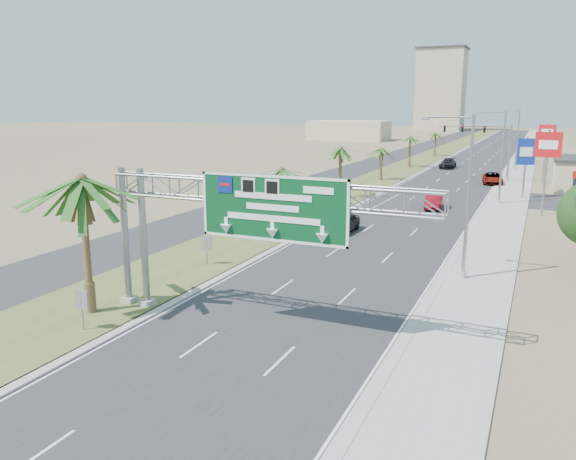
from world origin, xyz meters
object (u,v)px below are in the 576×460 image
(signal_mast, at_px, (494,147))
(pole_sign_red_far, at_px, (547,136))
(car_mid_lane, at_px, (434,201))
(car_far, at_px, (448,164))
(palm_near, at_px, (81,180))
(pole_sign_blue, at_px, (526,154))
(car_left_lane, at_px, (344,223))
(car_right_lane, at_px, (493,178))
(pole_sign_red_near, at_px, (548,149))
(sign_gantry, at_px, (247,203))

(signal_mast, height_order, pole_sign_red_far, pole_sign_red_far)
(car_mid_lane, xyz_separation_m, car_far, (-4.73, 40.74, 0.00))
(palm_near, distance_m, pole_sign_blue, 52.81)
(car_left_lane, xyz_separation_m, car_far, (0.29, 55.17, 0.04))
(car_left_lane, bearing_deg, palm_near, -103.27)
(car_far, distance_m, pole_sign_blue, 32.59)
(signal_mast, bearing_deg, pole_sign_red_far, 7.72)
(car_right_lane, relative_size, pole_sign_red_near, 0.67)
(palm_near, height_order, car_right_lane, palm_near)
(car_mid_lane, height_order, pole_sign_blue, pole_sign_blue)
(signal_mast, bearing_deg, car_right_lane, -84.10)
(palm_near, xyz_separation_m, car_left_lane, (5.68, 23.68, -6.15))
(palm_near, height_order, pole_sign_red_far, palm_near)
(palm_near, bearing_deg, pole_sign_blue, 68.99)
(car_far, relative_size, pole_sign_red_far, 0.68)
(car_mid_lane, bearing_deg, sign_gantry, -101.11)
(sign_gantry, xyz_separation_m, car_left_lane, (-2.45, 21.76, -5.28))
(signal_mast, distance_m, pole_sign_red_far, 6.87)
(pole_sign_red_far, bearing_deg, sign_gantry, -101.54)
(sign_gantry, relative_size, car_mid_lane, 3.40)
(sign_gantry, xyz_separation_m, car_right_lane, (6.56, 58.88, -5.29))
(pole_sign_red_far, bearing_deg, pole_sign_red_near, -89.90)
(pole_sign_blue, bearing_deg, palm_near, -111.01)
(pole_sign_red_near, distance_m, pole_sign_blue, 10.98)
(palm_near, bearing_deg, pole_sign_red_far, 72.07)
(car_mid_lane, bearing_deg, signal_mast, 74.86)
(car_left_lane, relative_size, car_far, 0.81)
(palm_near, distance_m, pole_sign_red_far, 68.18)
(sign_gantry, relative_size, signal_mast, 1.63)
(palm_near, height_order, car_mid_lane, palm_near)
(sign_gantry, relative_size, car_right_lane, 3.03)
(car_far, height_order, pole_sign_red_near, pole_sign_red_near)
(car_right_lane, height_order, pole_sign_red_near, pole_sign_red_near)
(signal_mast, relative_size, car_left_lane, 2.25)
(sign_gantry, height_order, signal_mast, signal_mast)
(car_far, xyz_separation_m, pole_sign_red_far, (15.01, -13.99, 5.67))
(pole_sign_red_near, bearing_deg, car_far, 110.50)
(car_far, relative_size, pole_sign_blue, 0.79)
(car_left_lane, bearing_deg, pole_sign_blue, 62.87)
(pole_sign_red_near, relative_size, pole_sign_red_far, 1.01)
(signal_mast, bearing_deg, pole_sign_red_near, -75.31)
(car_left_lane, height_order, pole_sign_red_far, pole_sign_red_far)
(car_left_lane, bearing_deg, sign_gantry, -83.34)
(palm_near, height_order, car_far, palm_near)
(signal_mast, height_order, car_right_lane, signal_mast)
(car_mid_lane, xyz_separation_m, pole_sign_blue, (8.22, 11.15, 4.33))
(palm_near, xyz_separation_m, car_right_lane, (14.70, 60.81, -6.16))
(sign_gantry, height_order, pole_sign_blue, sign_gantry)
(car_left_lane, relative_size, car_mid_lane, 0.93)
(sign_gantry, distance_m, car_far, 77.14)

